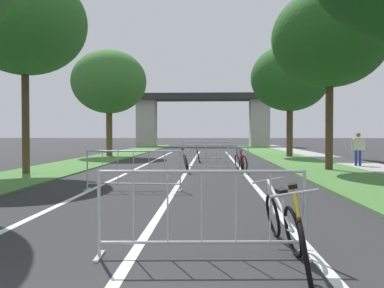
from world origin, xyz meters
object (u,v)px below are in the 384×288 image
(crowd_barrier_third, at_px, (217,158))
(bicycle_yellow_4, at_px, (302,236))
(crowd_barrier_second, at_px, (133,171))
(bicycle_silver_1, at_px, (186,162))
(tree_right_maple_mid, at_px, (290,78))
(tree_left_pine_near, at_px, (109,82))
(crowd_barrier_fourth, at_px, (205,152))
(bicycle_white_2, at_px, (282,220))
(bicycle_red_5, at_px, (242,163))
(pedestrian_in_red_jacket, at_px, (358,146))
(crowd_barrier_nearest, at_px, (202,214))
(bicycle_purple_0, at_px, (241,162))
(tree_left_oak_near, at_px, (25,23))
(bicycle_blue_3, at_px, (198,155))
(tree_right_oak_mid, at_px, (330,38))

(crowd_barrier_third, height_order, bicycle_yellow_4, crowd_barrier_third)
(crowd_barrier_second, xyz_separation_m, bicycle_silver_1, (1.06, 5.28, -0.15))
(tree_right_maple_mid, distance_m, bicycle_silver_1, 13.20)
(tree_left_pine_near, distance_m, tree_right_maple_mid, 11.61)
(crowd_barrier_second, bearing_deg, crowd_barrier_fourth, 81.51)
(bicycle_white_2, distance_m, bicycle_red_5, 10.75)
(pedestrian_in_red_jacket, bearing_deg, bicycle_yellow_4, 75.99)
(crowd_barrier_nearest, distance_m, bicycle_purple_0, 12.17)
(tree_left_oak_near, relative_size, crowd_barrier_second, 2.91)
(tree_left_pine_near, bearing_deg, bicycle_red_5, -53.67)
(tree_left_pine_near, distance_m, crowd_barrier_nearest, 23.23)
(tree_left_oak_near, distance_m, bicycle_blue_3, 10.62)
(tree_left_pine_near, relative_size, crowd_barrier_third, 2.75)
(bicycle_purple_0, bearing_deg, tree_left_oak_near, -178.20)
(bicycle_red_5, bearing_deg, crowd_barrier_nearest, 90.46)
(tree_right_oak_mid, relative_size, bicycle_yellow_4, 4.05)
(tree_right_maple_mid, bearing_deg, tree_left_pine_near, -179.95)
(crowd_barrier_nearest, height_order, bicycle_silver_1, crowd_barrier_nearest)
(tree_left_pine_near, bearing_deg, pedestrian_in_red_jacket, -32.12)
(tree_right_maple_mid, height_order, pedestrian_in_red_jacket, tree_right_maple_mid)
(tree_left_oak_near, relative_size, tree_left_pine_near, 1.07)
(crowd_barrier_fourth, bearing_deg, tree_right_oak_mid, -47.19)
(tree_left_oak_near, height_order, crowd_barrier_third, tree_left_oak_near)
(bicycle_silver_1, xyz_separation_m, bicycle_white_2, (1.89, -10.57, -0.03))
(tree_right_oak_mid, relative_size, bicycle_blue_3, 4.49)
(crowd_barrier_nearest, bearing_deg, bicycle_white_2, 26.76)
(tree_left_pine_near, bearing_deg, crowd_barrier_fourth, -35.28)
(crowd_barrier_fourth, bearing_deg, bicycle_blue_3, -129.81)
(tree_right_oak_mid, distance_m, bicycle_silver_1, 7.59)
(bicycle_silver_1, bearing_deg, tree_right_maple_mid, -125.91)
(tree_left_oak_near, xyz_separation_m, bicycle_silver_1, (5.75, 1.20, -5.11))
(crowd_barrier_nearest, distance_m, bicycle_yellow_4, 1.19)
(bicycle_blue_3, bearing_deg, crowd_barrier_nearest, 89.05)
(tree_left_pine_near, xyz_separation_m, tree_right_maple_mid, (11.61, 0.01, 0.17))
(tree_left_pine_near, distance_m, bicycle_silver_1, 12.97)
(bicycle_white_2, xyz_separation_m, bicycle_yellow_4, (0.05, -0.99, 0.03))
(crowd_barrier_fourth, xyz_separation_m, bicycle_silver_1, (-0.68, -6.34, -0.15))
(crowd_barrier_nearest, distance_m, bicycle_red_5, 11.35)
(bicycle_purple_0, height_order, bicycle_silver_1, bicycle_purple_0)
(pedestrian_in_red_jacket, bearing_deg, bicycle_white_2, 74.37)
(tree_left_pine_near, xyz_separation_m, crowd_barrier_third, (6.83, -10.27, -4.33))
(tree_left_pine_near, bearing_deg, tree_left_oak_near, -90.58)
(tree_right_maple_mid, relative_size, bicycle_silver_1, 4.14)
(crowd_barrier_nearest, bearing_deg, bicycle_silver_1, 94.40)
(bicycle_purple_0, height_order, bicycle_red_5, bicycle_purple_0)
(crowd_barrier_nearest, xyz_separation_m, bicycle_silver_1, (-0.85, 11.09, -0.15))
(crowd_barrier_second, bearing_deg, tree_right_maple_mid, 66.37)
(tree_right_maple_mid, bearing_deg, bicycle_white_2, -100.84)
(tree_right_maple_mid, bearing_deg, crowd_barrier_second, -113.63)
(crowd_barrier_nearest, xyz_separation_m, crowd_barrier_fourth, (-0.18, 17.42, 0.00))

